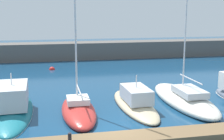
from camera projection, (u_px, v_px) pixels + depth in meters
name	position (u px, v px, depth m)	size (l,w,h in m)	color
ground_plane	(115.00, 131.00, 18.69)	(120.00, 120.00, 0.00)	navy
dock_pier	(121.00, 140.00, 16.87)	(26.80, 1.67, 0.41)	brown
breakwater_seawall	(76.00, 51.00, 45.74)	(108.00, 3.49, 2.53)	#5B5651
motorboat_teal_second	(13.00, 106.00, 21.89)	(3.19, 10.05, 3.43)	#19707F
sailboat_red_third	(78.00, 110.00, 21.65)	(2.46, 7.35, 14.10)	#B72D28
motorboat_sand_fourth	(135.00, 103.00, 23.16)	(2.80, 8.64, 2.93)	beige
sailboat_ivory_fifth	(184.00, 98.00, 24.17)	(3.41, 9.77, 19.68)	silver
mooring_buoy_red	(52.00, 70.00, 37.71)	(0.73, 0.73, 0.73)	red
dock_bollard	(70.00, 137.00, 16.23)	(0.20, 0.20, 0.44)	black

